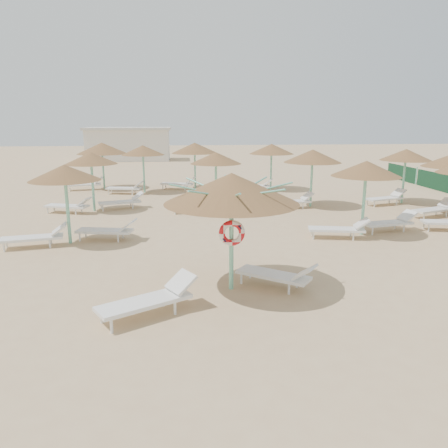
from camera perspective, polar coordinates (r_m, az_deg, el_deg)
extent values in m
plane|color=tan|center=(11.03, -0.27, -8.08)|extent=(120.00, 120.00, 0.00)
cylinder|color=#77CEAE|center=(10.47, 0.97, -2.37)|extent=(0.11, 0.11, 2.39)
cone|color=brown|center=(10.19, 1.00, 4.69)|extent=(3.19, 3.19, 0.72)
cylinder|color=#77CEAE|center=(10.23, 0.99, 3.27)|extent=(0.20, 0.20, 0.12)
cylinder|color=#77CEAE|center=(10.31, 5.06, 4.48)|extent=(1.44, 0.04, 0.36)
cylinder|color=#77CEAE|center=(10.77, 3.42, 4.91)|extent=(1.05, 1.05, 0.36)
cylinder|color=#77CEAE|center=(10.91, 0.54, 5.04)|extent=(0.04, 1.44, 0.36)
cylinder|color=#77CEAE|center=(10.66, -2.11, 4.83)|extent=(1.05, 1.05, 0.36)
cylinder|color=#77CEAE|center=(10.14, -3.13, 4.36)|extent=(1.44, 0.04, 0.36)
cylinder|color=#77CEAE|center=(9.64, -1.71, 3.90)|extent=(1.05, 1.05, 0.36)
cylinder|color=#77CEAE|center=(9.48, 1.52, 3.73)|extent=(0.04, 1.44, 0.36)
cylinder|color=#77CEAE|center=(9.76, 4.38, 3.99)|extent=(1.05, 1.05, 0.36)
torus|color=red|center=(10.31, 1.04, -1.19)|extent=(0.63, 0.15, 0.63)
cylinder|color=white|center=(8.98, -14.49, -12.78)|extent=(0.06, 0.06, 0.29)
cylinder|color=white|center=(9.43, -15.70, -11.55)|extent=(0.06, 0.06, 0.29)
cylinder|color=white|center=(9.52, -6.43, -10.85)|extent=(0.06, 0.06, 0.29)
cylinder|color=white|center=(9.94, -7.95, -9.80)|extent=(0.06, 0.06, 0.29)
cube|color=white|center=(9.42, -10.36, -10.02)|extent=(2.05, 1.56, 0.08)
cube|color=white|center=(9.70, -5.65, -7.52)|extent=(0.76, 0.80, 0.38)
cylinder|color=white|center=(11.12, 2.27, -7.16)|extent=(0.06, 0.06, 0.27)
cylinder|color=white|center=(11.52, 3.45, -6.43)|extent=(0.06, 0.06, 0.27)
cylinder|color=white|center=(10.60, 8.48, -8.38)|extent=(0.06, 0.06, 0.27)
cylinder|color=white|center=(11.01, 9.47, -7.56)|extent=(0.06, 0.06, 0.27)
cube|color=white|center=(10.94, 6.45, -6.63)|extent=(1.82, 1.58, 0.08)
cube|color=white|center=(10.57, 10.52, -6.19)|extent=(0.72, 0.74, 0.35)
cylinder|color=#77CEAE|center=(15.32, -19.74, 1.78)|extent=(0.11, 0.11, 2.30)
cone|color=brown|center=(15.13, -20.11, 6.33)|extent=(2.30, 2.30, 0.52)
cylinder|color=#77CEAE|center=(15.16, -20.05, 5.48)|extent=(0.20, 0.20, 0.12)
cylinder|color=white|center=(15.36, -26.80, -2.75)|extent=(0.06, 0.06, 0.28)
cylinder|color=white|center=(15.83, -26.52, -2.26)|extent=(0.06, 0.06, 0.28)
cylinder|color=white|center=(15.17, -21.79, -2.43)|extent=(0.06, 0.06, 0.28)
cylinder|color=white|center=(15.65, -21.66, -1.95)|extent=(0.06, 0.06, 0.28)
cube|color=white|center=(15.43, -23.81, -1.68)|extent=(1.98, 0.98, 0.08)
cube|color=white|center=(15.29, -20.74, -0.60)|extent=(0.59, 0.68, 0.36)
cylinder|color=white|center=(15.68, -18.33, -1.65)|extent=(0.06, 0.06, 0.28)
cylinder|color=white|center=(16.12, -17.63, -1.19)|extent=(0.06, 0.06, 0.28)
cylinder|color=white|center=(15.19, -13.66, -1.82)|extent=(0.06, 0.06, 0.28)
cylinder|color=white|center=(15.64, -13.07, -1.34)|extent=(0.06, 0.06, 0.28)
cube|color=white|center=(15.56, -15.31, -0.87)|extent=(1.98, 0.98, 0.08)
cube|color=white|center=(15.22, -12.37, -0.08)|extent=(0.59, 0.68, 0.36)
cylinder|color=#77CEAE|center=(20.51, -16.76, 4.81)|extent=(0.11, 0.11, 2.30)
cone|color=brown|center=(20.38, -17.00, 8.22)|extent=(2.31, 2.31, 0.52)
cylinder|color=#77CEAE|center=(20.40, -16.95, 7.59)|extent=(0.20, 0.20, 0.12)
cylinder|color=white|center=(20.75, -22.04, 1.65)|extent=(0.06, 0.06, 0.28)
cylinder|color=white|center=(21.16, -21.31, 1.93)|extent=(0.06, 0.06, 0.28)
cylinder|color=white|center=(20.05, -18.80, 1.53)|extent=(0.06, 0.06, 0.28)
cylinder|color=white|center=(20.47, -18.11, 1.82)|extent=(0.06, 0.06, 0.28)
cube|color=white|center=(20.50, -19.83, 2.22)|extent=(2.00, 1.15, 0.08)
cube|color=white|center=(20.04, -17.79, 2.83)|extent=(0.64, 0.72, 0.36)
cylinder|color=white|center=(20.44, -15.54, 1.99)|extent=(0.06, 0.06, 0.28)
cylinder|color=white|center=(20.93, -15.72, 2.24)|extent=(0.06, 0.06, 0.28)
cylinder|color=white|center=(20.65, -11.83, 2.31)|extent=(0.06, 0.06, 0.28)
cylinder|color=white|center=(21.13, -12.09, 2.55)|extent=(0.06, 0.06, 0.28)
cube|color=white|center=(20.76, -13.47, 2.79)|extent=(2.00, 1.15, 0.08)
cube|color=white|center=(20.87, -11.21, 3.63)|extent=(0.64, 0.72, 0.36)
cylinder|color=#77CEAE|center=(27.02, -15.49, 6.88)|extent=(0.11, 0.11, 2.30)
cone|color=brown|center=(26.92, -15.66, 9.51)|extent=(2.90, 2.90, 0.65)
cylinder|color=#77CEAE|center=(26.94, -15.63, 8.99)|extent=(0.20, 0.20, 0.12)
cylinder|color=white|center=(26.74, -19.51, 4.34)|extent=(0.06, 0.06, 0.28)
cylinder|color=white|center=(27.23, -19.49, 4.49)|extent=(0.06, 0.06, 0.28)
cylinder|color=white|center=(26.72, -16.62, 4.55)|extent=(0.06, 0.06, 0.28)
cylinder|color=white|center=(27.22, -16.65, 4.70)|extent=(0.06, 0.06, 0.28)
cube|color=white|center=(26.94, -17.83, 4.92)|extent=(1.99, 1.00, 0.08)
cube|color=white|center=(26.92, -16.05, 5.55)|extent=(0.60, 0.69, 0.36)
cylinder|color=#77CEAE|center=(19.79, -1.06, 5.09)|extent=(0.11, 0.11, 2.30)
cone|color=brown|center=(19.65, -1.08, 8.63)|extent=(2.29, 2.29, 0.52)
cylinder|color=#77CEAE|center=(19.67, -1.08, 7.97)|extent=(0.20, 0.20, 0.12)
cylinder|color=white|center=(19.16, -6.40, 1.65)|extent=(0.06, 0.06, 0.28)
cylinder|color=white|center=(19.64, -6.60, 1.94)|extent=(0.06, 0.06, 0.28)
cylinder|color=white|center=(19.38, -2.44, 1.86)|extent=(0.06, 0.06, 0.28)
cylinder|color=white|center=(19.86, -2.73, 2.14)|extent=(0.06, 0.06, 0.28)
cube|color=white|center=(19.48, -4.18, 2.44)|extent=(1.97, 0.88, 0.08)
cube|color=white|center=(19.60, -1.74, 3.25)|extent=(0.57, 0.66, 0.36)
cylinder|color=#77CEAE|center=(26.45, -3.81, 7.20)|extent=(0.11, 0.11, 2.30)
cone|color=brown|center=(26.35, -3.85, 9.89)|extent=(2.75, 2.75, 0.62)
cylinder|color=#77CEAE|center=(26.36, -3.84, 9.36)|extent=(0.20, 0.20, 0.12)
cylinder|color=white|center=(26.19, -8.00, 4.81)|extent=(0.06, 0.06, 0.28)
cylinder|color=white|center=(26.66, -7.64, 4.97)|extent=(0.06, 0.06, 0.28)
cylinder|color=white|center=(25.77, -5.16, 4.74)|extent=(0.06, 0.06, 0.28)
cylinder|color=white|center=(26.25, -4.84, 4.91)|extent=(0.06, 0.06, 0.28)
cube|color=white|center=(26.15, -6.17, 5.24)|extent=(2.00, 1.16, 0.08)
cube|color=white|center=(25.87, -4.38, 5.73)|extent=(0.64, 0.72, 0.36)
cylinder|color=#77CEAE|center=(16.30, 17.78, 2.60)|extent=(0.11, 0.11, 2.30)
cone|color=brown|center=(16.13, 18.09, 6.90)|extent=(2.41, 2.41, 0.54)
cylinder|color=#77CEAE|center=(16.15, 18.03, 6.08)|extent=(0.20, 0.20, 0.12)
cylinder|color=white|center=(15.40, 11.61, -1.49)|extent=(0.06, 0.06, 0.28)
cylinder|color=white|center=(15.88, 11.43, -1.03)|extent=(0.06, 0.06, 0.28)
cylinder|color=white|center=(15.61, 16.54, -1.59)|extent=(0.06, 0.06, 0.28)
cylinder|color=white|center=(16.08, 16.22, -1.12)|extent=(0.06, 0.06, 0.28)
cube|color=white|center=(15.71, 14.45, -0.68)|extent=(1.98, 0.98, 0.08)
cube|color=white|center=(15.81, 17.54, 0.10)|extent=(0.59, 0.68, 0.36)
cylinder|color=white|center=(16.57, 18.82, -0.89)|extent=(0.06, 0.06, 0.28)
cylinder|color=white|center=(16.96, 17.85, -0.49)|extent=(0.06, 0.06, 0.28)
cylinder|color=white|center=(17.39, 22.44, -0.54)|extent=(0.06, 0.06, 0.28)
cylinder|color=white|center=(17.76, 21.43, -0.17)|extent=(0.06, 0.06, 0.28)
cube|color=white|center=(17.20, 20.55, 0.10)|extent=(1.98, 0.98, 0.08)
cube|color=white|center=(17.67, 22.80, 1.04)|extent=(0.59, 0.68, 0.36)
cylinder|color=#77CEAE|center=(21.09, 11.34, 5.35)|extent=(0.11, 0.11, 2.30)
cone|color=brown|center=(20.95, 11.50, 8.71)|extent=(2.68, 2.68, 0.60)
cylinder|color=#77CEAE|center=(20.97, 11.47, 8.05)|extent=(0.20, 0.20, 0.12)
cylinder|color=white|center=(20.07, 6.73, 2.18)|extent=(0.06, 0.06, 0.28)
cylinder|color=white|center=(20.53, 6.26, 2.45)|extent=(0.06, 0.06, 0.28)
cylinder|color=white|center=(20.56, 10.28, 2.33)|extent=(0.06, 0.06, 0.28)
cylinder|color=white|center=(21.01, 9.75, 2.59)|extent=(0.06, 0.06, 0.28)
cube|color=white|center=(20.55, 8.62, 2.90)|extent=(1.96, 0.85, 0.08)
cube|color=white|center=(20.83, 10.82, 3.63)|extent=(0.56, 0.66, 0.36)
cylinder|color=#77CEAE|center=(25.79, 6.16, 6.99)|extent=(0.11, 0.11, 2.30)
cone|color=brown|center=(25.68, 6.23, 9.73)|extent=(2.56, 2.56, 0.58)
cylinder|color=#77CEAE|center=(25.70, 6.22, 9.21)|extent=(0.20, 0.20, 0.12)
cylinder|color=white|center=(25.23, 1.95, 4.60)|extent=(0.06, 0.06, 0.28)
cylinder|color=white|center=(25.71, 2.17, 4.77)|extent=(0.06, 0.06, 0.28)
cylinder|color=white|center=(25.01, 5.00, 4.48)|extent=(0.06, 0.06, 0.28)
cylinder|color=white|center=(25.50, 5.16, 4.65)|extent=(0.06, 0.06, 0.28)
cube|color=white|center=(25.30, 3.85, 5.02)|extent=(2.00, 1.20, 0.08)
cube|color=white|center=(25.15, 5.78, 5.48)|extent=(0.65, 0.72, 0.36)
cylinder|color=white|center=(17.81, 25.17, -0.49)|extent=(0.06, 0.06, 0.28)
cylinder|color=white|center=(18.27, 24.64, -0.11)|extent=(0.06, 0.06, 0.28)
cylinder|color=#77CEAE|center=(23.25, 22.41, 5.33)|extent=(0.11, 0.11, 2.30)
cone|color=brown|center=(23.12, 22.68, 8.35)|extent=(2.45, 2.45, 0.55)
cylinder|color=#77CEAE|center=(23.14, 22.63, 7.78)|extent=(0.20, 0.20, 0.12)
cylinder|color=white|center=(21.84, 19.06, 2.45)|extent=(0.06, 0.06, 0.28)
cylinder|color=white|center=(22.21, 18.22, 2.69)|extent=(0.06, 0.06, 0.28)
cylinder|color=white|center=(22.74, 21.63, 2.66)|extent=(0.06, 0.06, 0.28)
cylinder|color=white|center=(23.10, 20.78, 2.89)|extent=(0.06, 0.06, 0.28)
cube|color=white|center=(22.52, 20.22, 3.14)|extent=(2.00, 1.13, 0.08)
cube|color=white|center=(23.06, 21.83, 3.84)|extent=(0.64, 0.71, 0.36)
cylinder|color=white|center=(19.76, 24.66, 0.85)|extent=(0.06, 0.06, 0.28)
cylinder|color=white|center=(20.08, 23.57, 1.14)|extent=(0.06, 0.06, 0.28)
cylinder|color=white|center=(20.81, 27.05, 1.18)|extent=(0.06, 0.06, 0.28)
cylinder|color=white|center=(21.11, 25.98, 1.45)|extent=(0.06, 0.06, 0.28)
cube|color=white|center=(20.50, 25.61, 1.68)|extent=(2.00, 1.23, 0.08)
cube|color=white|center=(21.12, 27.13, 2.50)|extent=(0.66, 0.73, 0.36)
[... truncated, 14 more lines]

